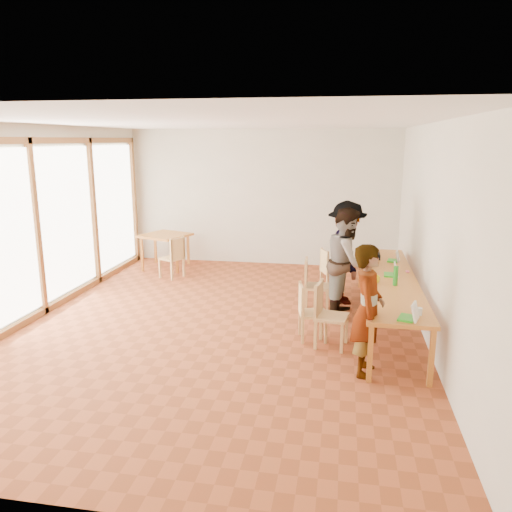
{
  "coord_description": "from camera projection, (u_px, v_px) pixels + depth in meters",
  "views": [
    {
      "loc": [
        1.78,
        -7.0,
        2.76
      ],
      "look_at": [
        0.56,
        0.0,
        1.1
      ],
      "focal_mm": 35.0,
      "sensor_mm": 36.0,
      "label": 1
    }
  ],
  "objects": [
    {
      "name": "wall_back",
      "position": [
        262.0,
        198.0,
        11.14
      ],
      "size": [
        6.0,
        0.1,
        3.0
      ],
      "primitive_type": "cube",
      "color": "beige",
      "rests_on": "ground"
    },
    {
      "name": "person_near",
      "position": [
        368.0,
        310.0,
        5.89
      ],
      "size": [
        0.43,
        0.61,
        1.59
      ],
      "primitive_type": "imported",
      "rotation": [
        0.0,
        0.0,
        1.49
      ],
      "color": "gray",
      "rests_on": "ground"
    },
    {
      "name": "person_far",
      "position": [
        346.0,
        253.0,
        8.51
      ],
      "size": [
        0.84,
        1.24,
        1.76
      ],
      "primitive_type": "imported",
      "rotation": [
        0.0,
        0.0,
        1.75
      ],
      "color": "gray",
      "rests_on": "ground"
    },
    {
      "name": "pink_phone",
      "position": [
        407.0,
        271.0,
        7.78
      ],
      "size": [
        0.05,
        0.1,
        0.01
      ],
      "primitive_type": "cube",
      "color": "#EB5176",
      "rests_on": "communal_table"
    },
    {
      "name": "ground",
      "position": [
        220.0,
        324.0,
        7.64
      ],
      "size": [
        8.0,
        8.0,
        0.0
      ],
      "primitive_type": "plane",
      "color": "#A24C27",
      "rests_on": "ground"
    },
    {
      "name": "communal_table",
      "position": [
        388.0,
        280.0,
        7.48
      ],
      "size": [
        0.8,
        4.0,
        0.75
      ],
      "color": "#C87C2C",
      "rests_on": "ground"
    },
    {
      "name": "green_bottle",
      "position": [
        396.0,
        276.0,
        7.02
      ],
      "size": [
        0.07,
        0.07,
        0.28
      ],
      "primitive_type": "cylinder",
      "color": "#218321",
      "rests_on": "communal_table"
    },
    {
      "name": "person_mid",
      "position": [
        347.0,
        262.0,
        7.91
      ],
      "size": [
        0.74,
        0.9,
        1.74
      ],
      "primitive_type": "imported",
      "rotation": [
        0.0,
        0.0,
        1.47
      ],
      "color": "gray",
      "rests_on": "ground"
    },
    {
      "name": "chair_near",
      "position": [
        307.0,
        306.0,
        6.96
      ],
      "size": [
        0.44,
        0.44,
        0.43
      ],
      "rotation": [
        0.0,
        0.0,
        0.2
      ],
      "color": "#DFB96F",
      "rests_on": "ground"
    },
    {
      "name": "chair_empty",
      "position": [
        328.0,
        266.0,
        9.19
      ],
      "size": [
        0.49,
        0.49,
        0.43
      ],
      "rotation": [
        0.0,
        0.0,
        0.4
      ],
      "color": "#DFB96F",
      "rests_on": "ground"
    },
    {
      "name": "clear_glass",
      "position": [
        419.0,
        311.0,
        5.85
      ],
      "size": [
        0.07,
        0.07,
        0.09
      ],
      "primitive_type": "cylinder",
      "color": "silver",
      "rests_on": "communal_table"
    },
    {
      "name": "wall_front",
      "position": [
        78.0,
        326.0,
        3.46
      ],
      "size": [
        6.0,
        0.1,
        3.0
      ],
      "primitive_type": "cube",
      "color": "beige",
      "rests_on": "ground"
    },
    {
      "name": "laptop_far",
      "position": [
        395.0,
        259.0,
        8.43
      ],
      "size": [
        0.23,
        0.25,
        0.19
      ],
      "rotation": [
        0.0,
        0.0,
        -0.19
      ],
      "color": "green",
      "rests_on": "communal_table"
    },
    {
      "name": "yellow_mug",
      "position": [
        375.0,
        279.0,
        7.15
      ],
      "size": [
        0.18,
        0.18,
        0.11
      ],
      "primitive_type": "imported",
      "rotation": [
        0.0,
        0.0,
        -0.39
      ],
      "color": "#D6CF0E",
      "rests_on": "communal_table"
    },
    {
      "name": "black_pouch",
      "position": [
        375.0,
        256.0,
        8.64
      ],
      "size": [
        0.16,
        0.26,
        0.09
      ],
      "primitive_type": "cube",
      "color": "black",
      "rests_on": "communal_table"
    },
    {
      "name": "window_wall",
      "position": [
        35.0,
        222.0,
        7.8
      ],
      "size": [
        0.1,
        8.0,
        3.0
      ],
      "primitive_type": "cube",
      "color": "white",
      "rests_on": "ground"
    },
    {
      "name": "laptop_near",
      "position": [
        411.0,
        315.0,
        5.7
      ],
      "size": [
        0.27,
        0.29,
        0.2
      ],
      "rotation": [
        0.0,
        0.0,
        -0.3
      ],
      "color": "green",
      "rests_on": "communal_table"
    },
    {
      "name": "chair_spare",
      "position": [
        175.0,
        253.0,
        10.09
      ],
      "size": [
        0.53,
        0.53,
        0.45
      ],
      "rotation": [
        0.0,
        0.0,
        2.69
      ],
      "color": "#DFB96F",
      "rests_on": "ground"
    },
    {
      "name": "wall_right",
      "position": [
        432.0,
        235.0,
        6.8
      ],
      "size": [
        0.1,
        8.0,
        3.0
      ],
      "primitive_type": "cube",
      "color": "beige",
      "rests_on": "ground"
    },
    {
      "name": "side_table",
      "position": [
        165.0,
        238.0,
        10.9
      ],
      "size": [
        0.9,
        0.9,
        0.75
      ],
      "rotation": [
        0.0,
        0.0,
        -0.37
      ],
      "color": "#C87C2C",
      "rests_on": "ground"
    },
    {
      "name": "condiment_cup",
      "position": [
        371.0,
        298.0,
        6.4
      ],
      "size": [
        0.08,
        0.08,
        0.06
      ],
      "primitive_type": "cylinder",
      "color": "white",
      "rests_on": "communal_table"
    },
    {
      "name": "ceiling",
      "position": [
        217.0,
        121.0,
        6.95
      ],
      "size": [
        6.0,
        8.0,
        0.04
      ],
      "primitive_type": "cube",
      "color": "white",
      "rests_on": "wall_back"
    },
    {
      "name": "chair_mid",
      "position": [
        325.0,
        308.0,
        6.75
      ],
      "size": [
        0.48,
        0.48,
        0.47
      ],
      "rotation": [
        0.0,
        0.0,
        -0.17
      ],
      "color": "#DFB96F",
      "rests_on": "ground"
    },
    {
      "name": "laptop_mid",
      "position": [
        393.0,
        272.0,
        7.54
      ],
      "size": [
        0.22,
        0.25,
        0.2
      ],
      "rotation": [
        0.0,
        0.0,
        -0.06
      ],
      "color": "green",
      "rests_on": "communal_table"
    },
    {
      "name": "chair_far",
      "position": [
        311.0,
        279.0,
        8.16
      ],
      "size": [
        0.42,
        0.42,
        0.46
      ],
      "rotation": [
        0.0,
        0.0,
        0.04
      ],
      "color": "#DFB96F",
      "rests_on": "ground"
    }
  ]
}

